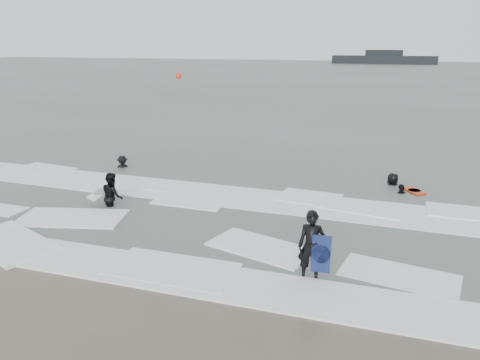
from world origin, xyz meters
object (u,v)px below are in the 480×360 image
(surfer_right_far, at_px, (392,186))
(surfer_right_near, at_px, (401,194))
(surfer_centre, at_px, (310,279))
(surfer_breaker, at_px, (123,168))
(surfer_wading, at_px, (113,206))
(buoy, at_px, (179,76))
(vessel_horizon, at_px, (384,59))

(surfer_right_far, bearing_deg, surfer_right_near, 72.23)
(surfer_centre, relative_size, surfer_breaker, 1.28)
(surfer_wading, relative_size, buoy, 1.13)
(surfer_wading, distance_m, surfer_right_far, 11.74)
(surfer_wading, distance_m, vessel_horizon, 133.99)
(surfer_centre, distance_m, surfer_wading, 8.82)
(surfer_right_near, bearing_deg, surfer_right_far, -107.47)
(surfer_wading, xyz_separation_m, surfer_right_far, (9.96, 6.21, 0.00))
(surfer_centre, relative_size, surfer_right_far, 1.12)
(surfer_wading, xyz_separation_m, surfer_right_near, (10.35, 5.10, 0.00))
(surfer_centre, bearing_deg, surfer_right_near, 72.20)
(surfer_right_near, xyz_separation_m, buoy, (-37.90, 56.15, 0.42))
(surfer_right_far, bearing_deg, buoy, -92.71)
(surfer_right_near, bearing_deg, vessel_horizon, -123.65)
(surfer_centre, bearing_deg, buoy, 115.62)
(surfer_breaker, distance_m, surfer_right_far, 12.75)
(surfer_breaker, distance_m, surfer_right_near, 13.06)
(surfer_wading, height_order, surfer_breaker, surfer_wading)
(surfer_breaker, bearing_deg, buoy, 73.56)
(surfer_wading, xyz_separation_m, vessel_horizon, (3.51, 133.93, 1.49))
(vessel_horizon, bearing_deg, buoy, -113.14)
(surfer_breaker, height_order, buoy, buoy)
(surfer_wading, bearing_deg, surfer_right_near, -111.86)
(surfer_wading, relative_size, surfer_right_near, 1.18)
(surfer_right_far, bearing_deg, surfer_breaker, -31.04)
(surfer_right_near, bearing_deg, buoy, -92.67)
(surfer_centre, distance_m, buoy, 73.77)
(surfer_right_near, bearing_deg, surfer_wading, -10.45)
(vessel_horizon, bearing_deg, surfer_right_far, -87.11)
(surfer_wading, distance_m, surfer_right_near, 11.53)
(surfer_right_near, distance_m, vessel_horizon, 129.02)
(surfer_wading, bearing_deg, surfer_centre, -159.93)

